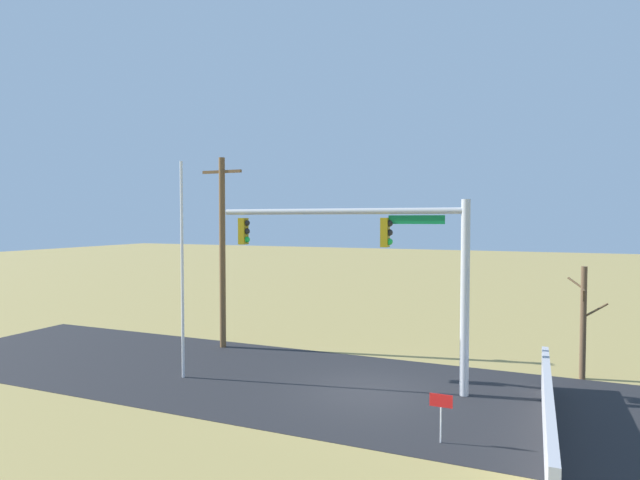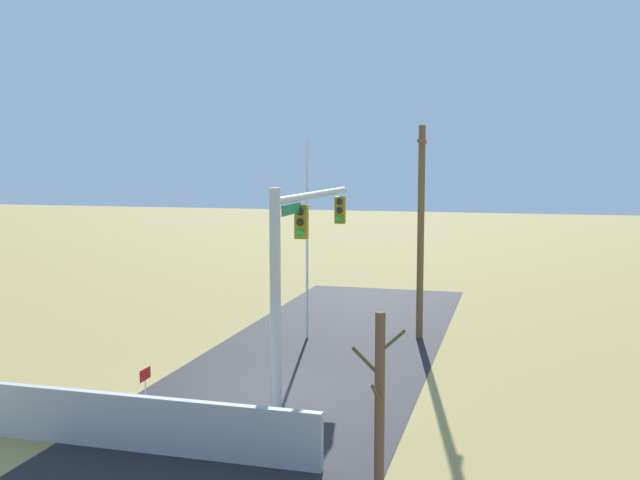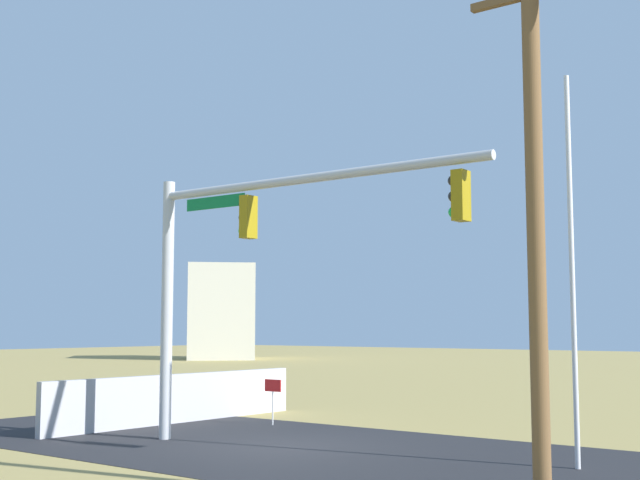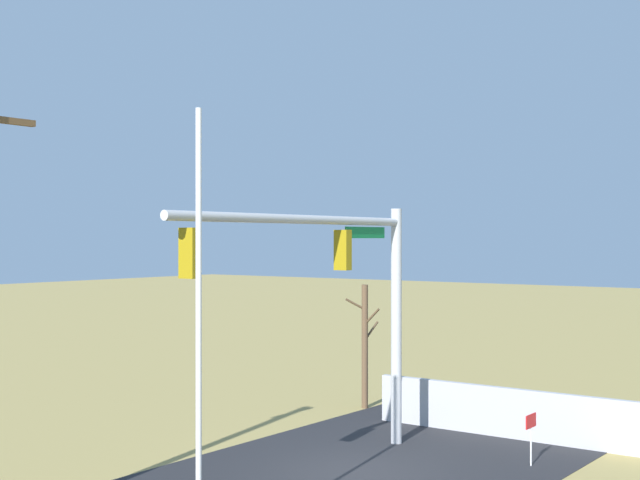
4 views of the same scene
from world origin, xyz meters
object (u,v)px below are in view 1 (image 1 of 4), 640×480
Objects in this scene: signal_mast at (387,253)px; flagpole at (182,270)px; open_sign at (441,407)px; bare_tree at (583,321)px; utility_pole at (222,249)px.

flagpole reaches higher than signal_mast.
signal_mast is at bearing 122.98° from open_sign.
flagpole is at bearing -157.91° from bare_tree.
bare_tree is (13.94, 1.03, -2.23)m from utility_pole.
flagpole is at bearing 168.37° from open_sign.
flagpole is 0.92× the size of utility_pole.
utility_pole is (-7.90, 2.38, -0.16)m from signal_mast.
flagpole is at bearing -75.02° from utility_pole.
flagpole is 1.93× the size of bare_tree.
open_sign is (9.17, -1.89, -2.84)m from flagpole.
utility_pole is at bearing 104.98° from flagpole.
bare_tree is at bearing 4.21° from utility_pole.
open_sign is at bearing -11.63° from flagpole.
flagpole is 6.15× the size of open_sign.
bare_tree reaches higher than open_sign.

